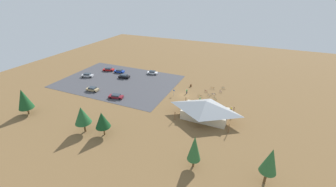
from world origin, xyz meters
The scene contains 28 objects.
ground centered at (0.00, 0.00, 0.00)m, with size 160.00×160.00×0.00m, color brown.
parking_lot_asphalt centered at (27.15, -0.95, 0.03)m, with size 43.87×30.51×0.05m, color #424247.
bike_pavilion centered at (-9.86, 10.64, 2.97)m, with size 14.67×9.40×5.28m.
trash_bin centered at (-0.04, -7.48, 0.45)m, with size 0.60×0.60×0.90m, color brown.
lot_sign centered at (3.07, 1.55, 1.41)m, with size 0.56×0.08×2.20m.
pine_east centered at (-12.23, 29.07, 4.75)m, with size 2.70×2.70×7.54m.
pine_mideast centered at (37.12, 28.82, 4.86)m, with size 3.98×3.98×7.78m.
pine_center centered at (10.93, 27.88, 4.34)m, with size 3.60×3.60×6.38m.
pine_far_east centered at (-25.51, 27.75, 5.50)m, with size 3.00×3.00×8.14m.
pine_west centered at (16.20, 28.76, 4.84)m, with size 3.96×3.96×7.08m.
bicycle_teal_yard_front centered at (-11.37, -10.01, 0.37)m, with size 1.34×1.04×0.81m.
bicycle_green_mid_cluster centered at (-10.23, -0.94, 0.39)m, with size 1.41×1.02×0.85m.
bicycle_yellow_back_row centered at (-5.40, -0.80, 0.37)m, with size 1.66×0.56×0.82m.
bicycle_blue_edge_north centered at (-9.10, -3.88, 0.37)m, with size 1.64×0.76×0.85m.
bicycle_orange_yard_center centered at (-7.81, -8.44, 0.39)m, with size 1.72×0.48×0.92m.
bicycle_red_yard_right centered at (-6.27, -5.24, 0.34)m, with size 1.34×0.95×0.73m.
bicycle_white_edge_south centered at (-7.91, -2.58, 0.38)m, with size 1.30×1.12×0.83m.
bicycle_purple_near_porch centered at (-11.03, -6.72, 0.38)m, with size 1.00×1.48×0.83m.
car_red_near_entry centered at (37.95, -8.78, 0.75)m, with size 4.97×3.14×1.41m.
car_maroon_far_end centered at (19.75, 10.94, 0.72)m, with size 4.99×2.74×1.33m.
car_tan_end_stall centered at (30.58, 9.70, 0.75)m, with size 4.47×2.26×1.41m.
car_blue_aisle_side centered at (32.31, -8.85, 0.72)m, with size 4.42×2.35×1.34m.
car_white_by_curb centered at (18.62, -12.97, 0.74)m, with size 4.55×2.45×1.40m.
car_silver_back_corner centered at (41.43, 0.33, 0.79)m, with size 4.88×3.20×1.51m.
car_black_front_row centered at (27.08, -4.60, 0.77)m, with size 4.63×2.56×1.47m.
visitor_at_bikes centered at (-6.22, 2.38, 0.86)m, with size 0.37×0.36×1.64m.
visitor_near_lot centered at (-0.47, -1.52, 0.91)m, with size 0.36×0.36×1.73m.
visitor_crossing_yard centered at (-16.17, 4.46, 0.87)m, with size 0.40×0.38×1.66m.
Camera 1 is at (-19.84, 59.59, 32.33)m, focal length 22.26 mm.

